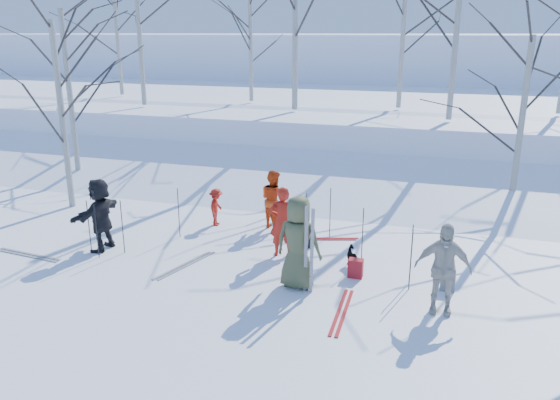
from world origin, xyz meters
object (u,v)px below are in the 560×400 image
(skier_red_seated, at_px, (216,207))
(skier_cream_east, at_px, (443,268))
(backpack_grey, at_px, (448,282))
(dog, at_px, (354,257))
(skier_red_north, at_px, (282,221))
(backpack_red, at_px, (356,268))
(backpack_dark, at_px, (305,239))
(skier_olive_center, at_px, (298,243))
(skier_redor_behind, at_px, (273,199))
(skier_grey_west, at_px, (100,215))

(skier_red_seated, relative_size, skier_cream_east, 0.58)
(skier_red_seated, distance_m, backpack_grey, 6.66)
(dog, bearing_deg, skier_cream_east, 103.95)
(skier_red_north, distance_m, backpack_red, 2.15)
(dog, relative_size, backpack_grey, 1.47)
(backpack_red, height_order, backpack_grey, backpack_red)
(skier_red_north, distance_m, backpack_dark, 1.04)
(skier_olive_center, relative_size, backpack_grey, 5.26)
(skier_olive_center, distance_m, skier_redor_behind, 3.71)
(skier_olive_center, height_order, skier_redor_behind, skier_olive_center)
(skier_red_north, height_order, dog, skier_red_north)
(backpack_red, bearing_deg, skier_red_north, 159.43)
(skier_redor_behind, xyz_separation_m, skier_cream_east, (4.53, -3.55, 0.09))
(skier_grey_west, xyz_separation_m, dog, (6.14, 0.80, -0.67))
(skier_olive_center, distance_m, skier_cream_east, 2.92)
(skier_red_seated, xyz_separation_m, backpack_dark, (2.78, -0.80, -0.33))
(dog, relative_size, backpack_red, 1.33)
(skier_red_seated, bearing_deg, skier_olive_center, -139.64)
(backpack_grey, bearing_deg, skier_red_seated, 159.95)
(backpack_red, xyz_separation_m, backpack_dark, (-1.52, 1.42, -0.01))
(skier_redor_behind, height_order, backpack_grey, skier_redor_behind)
(skier_cream_east, bearing_deg, dog, 138.50)
(skier_grey_west, relative_size, backpack_dark, 4.54)
(skier_grey_west, distance_m, backpack_red, 6.32)
(skier_red_seated, bearing_deg, skier_redor_behind, -86.34)
(skier_olive_center, bearing_deg, backpack_red, -137.62)
(skier_redor_behind, distance_m, skier_cream_east, 5.75)
(skier_cream_east, height_order, backpack_red, skier_cream_east)
(backpack_grey, bearing_deg, skier_redor_behind, 151.30)
(dog, bearing_deg, backpack_dark, -69.05)
(backpack_red, distance_m, backpack_grey, 1.95)
(skier_cream_east, relative_size, backpack_red, 4.31)
(skier_olive_center, distance_m, dog, 1.84)
(skier_red_north, height_order, skier_red_seated, skier_red_north)
(dog, height_order, backpack_dark, dog)
(skier_red_seated, bearing_deg, backpack_red, -123.42)
(backpack_grey, bearing_deg, backpack_dark, 156.94)
(skier_red_north, bearing_deg, backpack_grey, 147.01)
(skier_red_north, relative_size, backpack_red, 4.08)
(dog, distance_m, backpack_grey, 2.18)
(skier_redor_behind, xyz_separation_m, dog, (2.57, -1.95, -0.58))
(skier_redor_behind, xyz_separation_m, backpack_grey, (4.66, -2.55, -0.62))
(backpack_dark, bearing_deg, skier_red_north, -119.41)
(skier_redor_behind, xyz_separation_m, backpack_dark, (1.19, -1.08, -0.61))
(skier_redor_behind, bearing_deg, skier_olive_center, 152.11)
(dog, xyz_separation_m, backpack_red, (0.14, -0.55, -0.03))
(skier_redor_behind, relative_size, skier_cream_east, 0.90)
(skier_redor_behind, bearing_deg, backpack_grey, -172.62)
(skier_red_north, distance_m, skier_grey_west, 4.47)
(skier_red_north, xyz_separation_m, skier_redor_behind, (-0.80, 1.78, -0.04))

